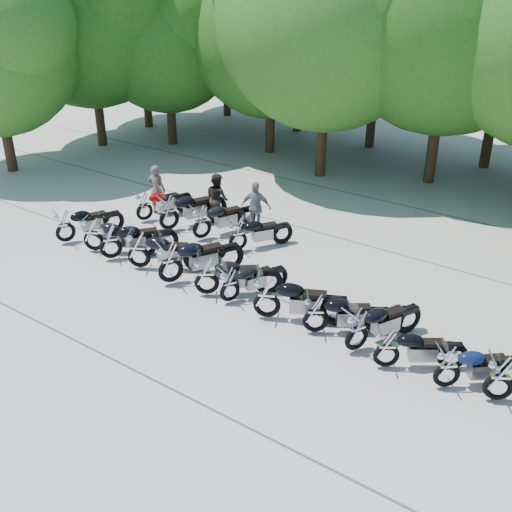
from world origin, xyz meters
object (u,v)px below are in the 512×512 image
Objects in this scene: motorcycle_5 at (207,275)px; rider_2 at (256,207)px; motorcycle_8 at (316,312)px; motorcycle_14 at (169,212)px; motorcycle_7 at (267,296)px; motorcycle_1 at (93,233)px; rider_1 at (217,198)px; motorcycle_12 at (500,377)px; rider_0 at (157,190)px; motorcycle_4 at (170,261)px; motorcycle_0 at (65,225)px; motorcycle_10 at (387,347)px; motorcycle_2 at (110,240)px; motorcycle_9 at (357,329)px; motorcycle_15 at (202,221)px; motorcycle_11 at (448,366)px; motorcycle_16 at (238,234)px; motorcycle_3 at (139,249)px; motorcycle_6 at (230,284)px; motorcycle_13 at (144,205)px.

motorcycle_5 is 4.57m from rider_2.
motorcycle_8 is 7.60m from motorcycle_14.
motorcycle_7 reaches higher than motorcycle_8.
motorcycle_1 is at bearing 33.56° from rider_2.
motorcycle_12 is at bearing 175.92° from rider_1.
motorcycle_14 is 1.76m from rider_1.
rider_0 is at bearing -8.06° from rider_2.
motorcycle_4 is 4.56m from rider_1.
motorcycle_8 is at bearing -127.01° from motorcycle_5.
motorcycle_1 reaches higher than motorcycle_0.
motorcycle_1 reaches higher than motorcycle_10.
motorcycle_4 is 1.26m from motorcycle_5.
motorcycle_2 is at bearing 54.98° from motorcycle_8.
motorcycle_9 is 7.50m from motorcycle_15.
motorcycle_14 is (-2.57, 2.71, -0.01)m from motorcycle_4.
motorcycle_11 is (10.48, -0.09, -0.08)m from motorcycle_2.
motorcycle_1 is at bearing 66.98° from motorcycle_16.
rider_0 is at bearing 31.36° from rider_1.
motorcycle_2 is at bearing 62.64° from motorcycle_3.
rider_0 is at bearing 32.20° from motorcycle_8.
motorcycle_12 is 13.40m from rider_0.
motorcycle_5 is 1.13× the size of motorcycle_11.
motorcycle_1 is 0.90× the size of motorcycle_4.
motorcycle_12 is at bearing -165.37° from motorcycle_16.
motorcycle_4 is at bearing 128.65° from rider_1.
rider_2 is (-0.19, 4.41, 0.15)m from motorcycle_4.
motorcycle_5 is at bearing 52.95° from motorcycle_10.
rider_0 is (-2.76, 0.82, 0.25)m from motorcycle_15.
motorcycle_8 reaches higher than motorcycle_16.
rider_0 reaches higher than motorcycle_7.
motorcycle_1 is at bearing 94.41° from motorcycle_14.
motorcycle_10 is (0.84, -0.20, -0.05)m from motorcycle_9.
motorcycle_6 is 0.93× the size of motorcycle_12.
motorcycle_10 is at bearing 52.56° from motorcycle_11.
motorcycle_11 is (9.34, -0.16, -0.09)m from motorcycle_3.
rider_0 reaches higher than motorcycle_5.
motorcycle_11 is 0.95× the size of motorcycle_13.
motorcycle_7 is at bearing 179.17° from motorcycle_13.
motorcycle_1 is at bearing 59.33° from motorcycle_3.
motorcycle_5 is at bearing -158.23° from motorcycle_0.
rider_2 reaches higher than motorcycle_10.
motorcycle_0 is 0.96× the size of motorcycle_15.
rider_1 reaches higher than motorcycle_11.
motorcycle_15 is 1.31× the size of rider_1.
motorcycle_0 is 2.87m from motorcycle_13.
motorcycle_4 is at bearing 72.85° from rider_2.
motorcycle_9 is at bearing 124.41° from rider_2.
motorcycle_9 reaches higher than motorcycle_12.
rider_2 is at bearing -81.68° from motorcycle_2.
motorcycle_13 is 4.00m from rider_2.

